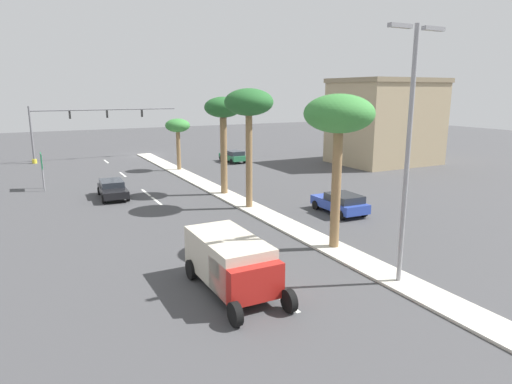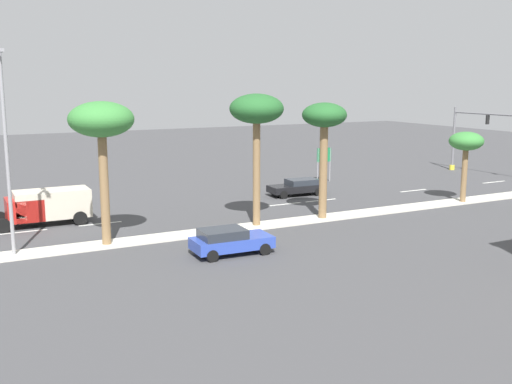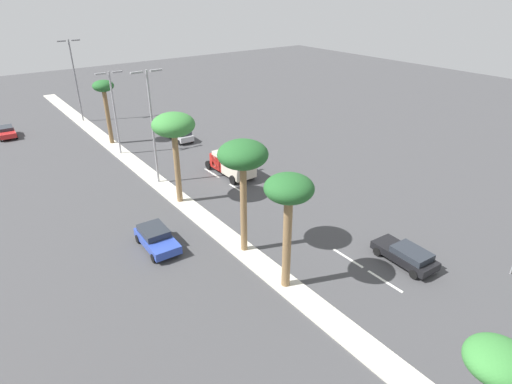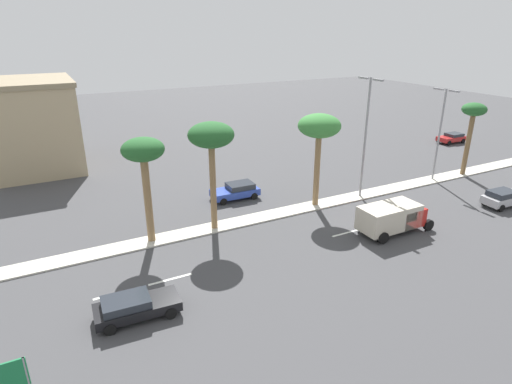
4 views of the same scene
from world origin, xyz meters
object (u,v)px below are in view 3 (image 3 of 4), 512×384
at_px(street_lamp_near, 75,75).
at_px(box_truck, 231,163).
at_px(sedan_silver_far, 181,135).
at_px(palm_tree_center, 497,364).
at_px(palm_tree_rear, 104,91).
at_px(palm_tree_inboard, 289,195).
at_px(street_lamp_trailing, 114,107).
at_px(sedan_red_front, 6,132).
at_px(palm_tree_left, 174,127).
at_px(sedan_black_mid, 406,255).
at_px(palm_tree_far, 243,158).
at_px(sedan_blue_left, 156,238).
at_px(street_lamp_inboard, 152,120).

bearing_deg(street_lamp_near, box_truck, -76.68).
bearing_deg(sedan_silver_far, palm_tree_center, -100.79).
height_order(palm_tree_rear, box_truck, palm_tree_rear).
relative_size(palm_tree_inboard, street_lamp_near, 0.71).
bearing_deg(street_lamp_trailing, palm_tree_rear, 84.23).
height_order(sedan_red_front, sedan_silver_far, sedan_silver_far).
xyz_separation_m(palm_tree_inboard, palm_tree_left, (-0.03, 14.65, 0.33)).
distance_m(sedan_black_mid, sedan_silver_far, 32.50).
bearing_deg(street_lamp_trailing, palm_tree_far, -89.54).
distance_m(palm_tree_far, sedan_black_mid, 13.18).
bearing_deg(palm_tree_center, sedan_red_front, 99.25).
bearing_deg(sedan_blue_left, street_lamp_trailing, 76.76).
bearing_deg(palm_tree_center, street_lamp_near, 89.37).
height_order(palm_tree_inboard, street_lamp_inboard, street_lamp_inboard).
bearing_deg(palm_tree_left, palm_tree_rear, 88.67).
bearing_deg(box_truck, sedan_silver_far, 86.66).
xyz_separation_m(street_lamp_inboard, sedan_black_mid, (8.17, -22.65, -5.64)).
xyz_separation_m(street_lamp_near, sedan_black_mid, (7.99, -48.15, -5.72)).
height_order(palm_tree_inboard, sedan_black_mid, palm_tree_inboard).
xyz_separation_m(street_lamp_near, sedan_red_front, (-9.83, -1.29, -5.74)).
distance_m(palm_tree_inboard, palm_tree_rear, 33.45).
relative_size(palm_tree_center, sedan_red_front, 1.39).
relative_size(street_lamp_inboard, sedan_red_front, 2.78).
distance_m(street_lamp_inboard, sedan_red_front, 26.67).
xyz_separation_m(palm_tree_rear, sedan_red_front, (-9.88, 10.34, -5.70)).
bearing_deg(sedan_red_front, sedan_blue_left, -82.25).
xyz_separation_m(palm_tree_rear, sedan_silver_far, (7.33, -4.04, -5.63)).
distance_m(street_lamp_trailing, street_lamp_near, 15.73).
bearing_deg(street_lamp_inboard, palm_tree_left, -92.28).
bearing_deg(sedan_black_mid, sedan_silver_far, 91.05).
relative_size(palm_tree_rear, box_truck, 1.27).
xyz_separation_m(palm_tree_inboard, palm_tree_rear, (0.41, 33.45, -0.21)).
distance_m(sedan_black_mid, sedan_blue_left, 17.92).
bearing_deg(sedan_silver_far, box_truck, -93.34).
height_order(palm_tree_far, sedan_red_front, palm_tree_far).
distance_m(palm_tree_left, sedan_black_mid, 20.57).
distance_m(sedan_black_mid, box_truck, 20.07).
bearing_deg(palm_tree_center, palm_tree_rear, 89.14).
relative_size(sedan_silver_far, sedan_blue_left, 0.98).
bearing_deg(sedan_red_front, palm_tree_far, -76.02).
bearing_deg(palm_tree_center, palm_tree_inboard, 88.72).
distance_m(sedan_blue_left, box_truck, 14.13).
xyz_separation_m(palm_tree_center, sedan_silver_far, (8.02, 42.09, -3.81)).
relative_size(palm_tree_far, street_lamp_near, 0.77).
bearing_deg(palm_tree_inboard, palm_tree_center, -91.28).
bearing_deg(sedan_black_mid, street_lamp_near, 99.42).
distance_m(palm_tree_rear, sedan_black_mid, 37.81).
height_order(sedan_silver_far, box_truck, box_truck).
height_order(palm_tree_inboard, street_lamp_near, street_lamp_near).
height_order(palm_tree_far, sedan_silver_far, palm_tree_far).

